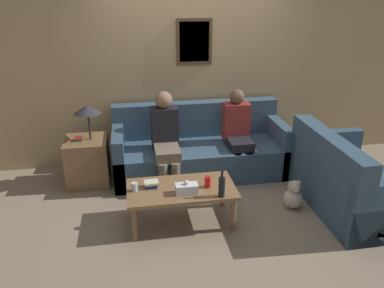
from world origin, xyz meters
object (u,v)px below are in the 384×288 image
at_px(couch_side, 348,183).
at_px(couch_main, 199,150).
at_px(coffee_table, 181,192).
at_px(drinking_glass, 134,187).
at_px(person_right, 238,131).
at_px(wine_bottle, 222,186).
at_px(person_left, 166,136).
at_px(teddy_bear, 293,196).

bearing_deg(couch_side, couch_main, 51.18).
height_order(coffee_table, drinking_glass, drinking_glass).
height_order(couch_side, person_right, person_right).
xyz_separation_m(couch_main, wine_bottle, (-0.04, -1.42, 0.23)).
height_order(coffee_table, person_left, person_left).
bearing_deg(wine_bottle, coffee_table, 147.23).
relative_size(wine_bottle, person_right, 0.26).
bearing_deg(wine_bottle, person_left, 110.06).
bearing_deg(couch_main, person_right, -17.64).
relative_size(drinking_glass, person_right, 0.08).
bearing_deg(couch_side, person_right, 43.98).
height_order(wine_bottle, drinking_glass, wine_bottle).
bearing_deg(couch_side, coffee_table, 89.26).
relative_size(wine_bottle, teddy_bear, 0.88).
relative_size(couch_side, wine_bottle, 4.89).
distance_m(coffee_table, person_right, 1.39).
xyz_separation_m(couch_side, drinking_glass, (-2.41, 0.04, 0.15)).
bearing_deg(wine_bottle, couch_side, 7.99).
distance_m(couch_main, coffee_table, 1.25).
bearing_deg(couch_main, couch_side, -38.82).
relative_size(couch_side, drinking_glass, 16.31).
bearing_deg(wine_bottle, teddy_bear, 18.25).
height_order(person_left, person_right, person_left).
relative_size(coffee_table, person_right, 0.99).
bearing_deg(drinking_glass, wine_bottle, -16.80).
relative_size(couch_main, person_left, 1.95).
xyz_separation_m(coffee_table, person_left, (-0.06, 0.95, 0.27)).
relative_size(coffee_table, wine_bottle, 3.79).
relative_size(drinking_glass, person_left, 0.08).
relative_size(wine_bottle, person_left, 0.26).
xyz_separation_m(couch_main, teddy_bear, (0.89, -1.11, -0.16)).
bearing_deg(drinking_glass, couch_main, 52.07).
height_order(drinking_glass, person_right, person_right).
distance_m(coffee_table, wine_bottle, 0.48).
height_order(coffee_table, wine_bottle, wine_bottle).
xyz_separation_m(couch_main, drinking_glass, (-0.91, -1.16, 0.16)).
bearing_deg(person_left, wine_bottle, -69.94).
xyz_separation_m(coffee_table, person_right, (0.90, 1.03, 0.26)).
xyz_separation_m(couch_main, person_right, (0.48, -0.15, 0.31)).
bearing_deg(drinking_glass, teddy_bear, 1.54).
bearing_deg(drinking_glass, couch_side, -1.04).
relative_size(coffee_table, teddy_bear, 3.32).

